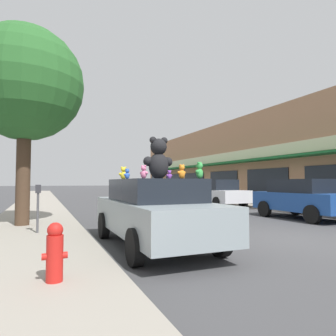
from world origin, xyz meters
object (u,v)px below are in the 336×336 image
(plush_art_car, at_px, (154,210))
(teddy_bear_blue, at_px, (127,174))
(teddy_bear_green, at_px, (200,171))
(teddy_bear_purple, at_px, (169,175))
(parking_meter, at_px, (38,202))
(teddy_bear_pink, at_px, (144,172))
(teddy_bear_yellow, at_px, (123,173))
(parked_car_far_center, at_px, (303,198))
(fire_hydrant, at_px, (55,252))
(parked_car_far_right, at_px, (217,193))
(teddy_bear_giant, at_px, (158,159))
(teddy_bear_orange, at_px, (182,172))
(street_tree, at_px, (25,84))

(plush_art_car, relative_size, teddy_bear_blue, 18.77)
(teddy_bear_green, bearing_deg, teddy_bear_blue, -88.25)
(teddy_bear_purple, relative_size, parking_meter, 0.17)
(teddy_bear_pink, height_order, parking_meter, teddy_bear_pink)
(teddy_bear_yellow, height_order, parked_car_far_center, teddy_bear_yellow)
(fire_hydrant, bearing_deg, parked_car_far_right, 49.57)
(teddy_bear_giant, height_order, parking_meter, teddy_bear_giant)
(teddy_bear_yellow, xyz_separation_m, teddy_bear_pink, (-0.02, -1.77, -0.03))
(teddy_bear_orange, height_order, parking_meter, teddy_bear_orange)
(teddy_bear_blue, relative_size, street_tree, 0.04)
(teddy_bear_orange, xyz_separation_m, parked_car_far_center, (7.18, 3.56, -0.85))
(teddy_bear_purple, height_order, teddy_bear_pink, teddy_bear_pink)
(teddy_bear_giant, distance_m, teddy_bear_purple, 0.47)
(teddy_bear_yellow, relative_size, teddy_bear_pink, 1.20)
(plush_art_car, xyz_separation_m, teddy_bear_giant, (0.13, 0.02, 1.22))
(street_tree, distance_m, fire_hydrant, 7.33)
(parked_car_far_center, bearing_deg, street_tree, 173.19)
(parked_car_far_right, distance_m, street_tree, 12.27)
(street_tree, bearing_deg, teddy_bear_giant, -50.39)
(teddy_bear_green, distance_m, parked_car_far_right, 12.37)
(teddy_bear_pink, bearing_deg, parked_car_far_center, -98.84)
(teddy_bear_orange, xyz_separation_m, fire_hydrant, (-2.50, -1.26, -1.16))
(teddy_bear_giant, xyz_separation_m, parking_meter, (-2.65, 2.01, -1.09))
(teddy_bear_orange, relative_size, fire_hydrant, 0.38)
(plush_art_car, distance_m, teddy_bear_giant, 1.23)
(parking_meter, bearing_deg, teddy_bear_yellow, -24.62)
(fire_hydrant, bearing_deg, teddy_bear_giant, 44.03)
(teddy_bear_yellow, bearing_deg, fire_hydrant, 62.70)
(fire_hydrant, bearing_deg, teddy_bear_yellow, 61.85)
(teddy_bear_giant, bearing_deg, fire_hydrant, 45.43)
(plush_art_car, xyz_separation_m, parked_car_far_right, (7.42, 9.08, 0.02))
(teddy_bear_pink, bearing_deg, teddy_bear_green, -146.25)
(teddy_bear_orange, xyz_separation_m, parking_meter, (-2.77, 3.06, -0.74))
(parked_car_far_center, bearing_deg, teddy_bear_blue, -164.18)
(teddy_bear_orange, xyz_separation_m, teddy_bear_blue, (-0.82, 1.29, -0.02))
(plush_art_car, xyz_separation_m, teddy_bear_blue, (-0.58, 0.27, 0.85))
(teddy_bear_blue, relative_size, parked_car_far_center, 0.06)
(teddy_bear_blue, bearing_deg, parked_car_far_center, 166.27)
(teddy_bear_pink, bearing_deg, teddy_bear_giant, -71.48)
(teddy_bear_green, height_order, street_tree, street_tree)
(teddy_bear_blue, distance_m, street_tree, 5.16)
(parked_car_far_center, relative_size, parked_car_far_right, 0.88)
(teddy_bear_blue, bearing_deg, teddy_bear_pink, 66.47)
(teddy_bear_giant, bearing_deg, teddy_bear_yellow, -59.98)
(teddy_bear_yellow, xyz_separation_m, teddy_bear_green, (1.03, -2.27, 0.00))
(teddy_bear_blue, xyz_separation_m, parked_car_far_right, (8.00, 8.81, -0.83))
(teddy_bear_purple, bearing_deg, plush_art_car, -18.69)
(teddy_bear_purple, height_order, fire_hydrant, teddy_bear_purple)
(teddy_bear_pink, xyz_separation_m, parked_car_far_right, (7.90, 9.76, -0.85))
(teddy_bear_yellow, distance_m, teddy_bear_pink, 1.77)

